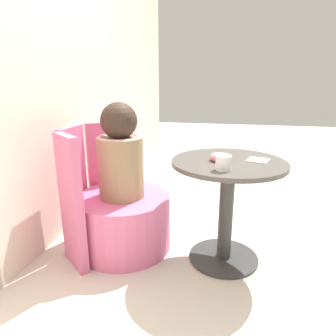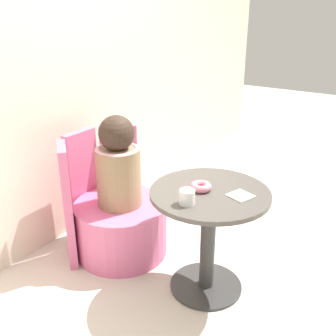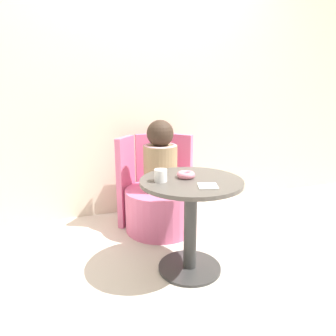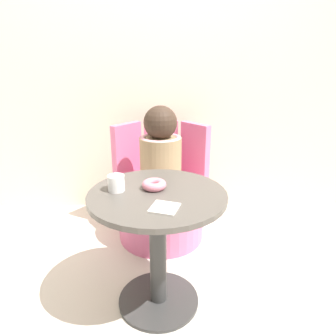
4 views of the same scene
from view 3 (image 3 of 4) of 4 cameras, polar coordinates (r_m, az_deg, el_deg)
name	(u,v)px [view 3 (image 3 of 4)]	position (r m, az deg, el deg)	size (l,w,h in m)	color
ground_plane	(186,267)	(2.14, 3.41, -18.27)	(12.00, 12.00, 0.00)	beige
back_wall	(140,86)	(2.87, -5.36, 15.33)	(6.00, 0.06, 2.40)	beige
round_table	(191,208)	(1.92, 4.34, -7.66)	(0.64, 0.64, 0.62)	#333333
tub_chair	(161,209)	(2.57, -1.41, -7.82)	(0.60, 0.60, 0.36)	#DB6693
booth_backrest	(152,178)	(2.73, -3.06, -1.83)	(0.70, 0.25, 0.78)	#DB6693
child_figure	(160,158)	(2.44, -1.47, 1.89)	(0.28, 0.28, 0.58)	#937A56
donut	(186,175)	(1.89, 3.51, -1.28)	(0.12, 0.12, 0.04)	pink
cup	(161,176)	(1.80, -1.37, -1.45)	(0.08, 0.08, 0.08)	white
paper_napkin	(208,186)	(1.73, 7.58, -3.41)	(0.14, 0.14, 0.01)	silver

